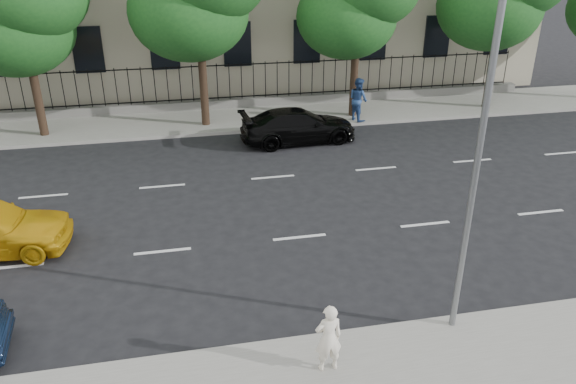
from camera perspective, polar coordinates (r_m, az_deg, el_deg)
name	(u,v)px	position (r m, az deg, el deg)	size (l,w,h in m)	color
ground	(321,285)	(14.70, 3.33, -9.41)	(120.00, 120.00, 0.00)	black
far_sidewalk	(247,118)	(27.14, -4.18, 7.54)	(60.00, 4.00, 0.15)	gray
lane_markings	(285,204)	(18.68, -0.33, -1.22)	(49.60, 4.62, 0.01)	silver
iron_fence	(242,96)	(28.59, -4.69, 9.65)	(30.00, 0.50, 2.20)	slate
street_light	(471,106)	(11.86, 18.10, 8.32)	(0.25, 3.32, 8.05)	slate
black_sedan	(298,126)	(23.95, 1.06, 6.75)	(2.00, 4.92, 1.43)	black
woman_near	(328,338)	(11.63, 4.13, -14.58)	(0.57, 0.37, 1.56)	white
pedestrian_far	(358,99)	(26.41, 7.15, 9.33)	(0.96, 0.75, 1.99)	navy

